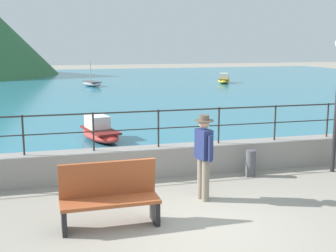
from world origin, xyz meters
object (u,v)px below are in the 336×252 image
object	(u,v)px
boat_4	(224,80)
boat_2	(100,132)
bollard	(251,163)
person_walking	(204,153)
boat_1	(92,83)
bench_main	(109,194)

from	to	relation	value
boat_4	boat_2	bearing A→B (deg)	-122.49
bollard	boat_2	world-z (taller)	boat_2
person_walking	boat_2	world-z (taller)	person_walking
person_walking	boat_1	bearing A→B (deg)	90.00
boat_1	bollard	bearing A→B (deg)	-85.96
boat_2	boat_4	size ratio (longest dim) A/B	0.99
boat_4	boat_1	bearing A→B (deg)	-179.99
boat_1	bench_main	bearing A→B (deg)	-94.53
boat_2	boat_4	bearing A→B (deg)	57.51
bollard	person_walking	bearing A→B (deg)	-142.76
boat_1	boat_2	size ratio (longest dim) A/B	1.01
boat_2	boat_4	world-z (taller)	same
person_walking	boat_2	xyz separation A→B (m)	(-1.44, 5.98, -0.65)
person_walking	boat_4	xyz separation A→B (m)	(10.38, 24.53, -0.65)
person_walking	boat_4	distance (m)	26.65
bench_main	boat_1	xyz separation A→B (m)	(2.01, 25.33, -0.30)
person_walking	bench_main	bearing A→B (deg)	-158.37
bollard	boat_1	size ratio (longest dim) A/B	0.26
person_walking	boat_1	world-z (taller)	boat_1
boat_1	boat_4	xyz separation A→B (m)	(10.38, 0.00, 0.07)
bench_main	boat_4	size ratio (longest dim) A/B	0.69
boat_1	boat_4	size ratio (longest dim) A/B	1.00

